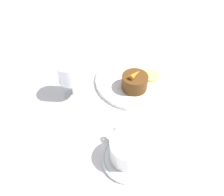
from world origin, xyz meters
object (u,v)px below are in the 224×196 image
dinner_plate (136,80)px  fork (175,123)px  coffee_cup (128,149)px  dessert_cake (135,82)px  wine_glass (70,74)px

dinner_plate → fork: bearing=178.8°
coffee_cup → dessert_cake: size_ratio=1.40×
wine_glass → coffee_cup: bearing=-173.2°
dinner_plate → fork: 0.20m
dinner_plate → wine_glass: bearing=77.9°
dinner_plate → dessert_cake: bearing=136.8°
fork → dessert_cake: dessert_cake is taller
dinner_plate → coffee_cup: 0.29m
dessert_cake → fork: bearing=-170.7°
dinner_plate → dessert_cake: dessert_cake is taller
dinner_plate → fork: size_ratio=1.44×
wine_glass → dessert_cake: 0.20m
wine_glass → dessert_cake: (-0.08, -0.18, -0.05)m
fork → wine_glass: bearing=39.6°
wine_glass → fork: size_ratio=0.64×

